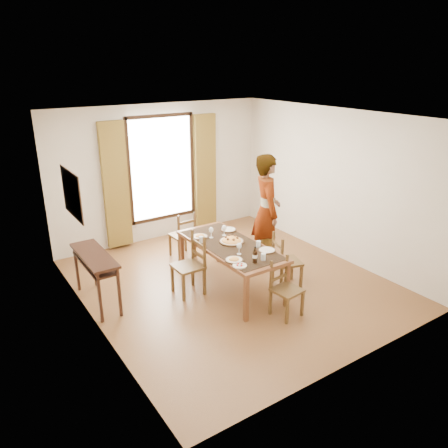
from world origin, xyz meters
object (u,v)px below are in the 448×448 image
dining_table (231,248)px  pasta_platter (232,239)px  man (267,211)px  console_table (95,261)px

dining_table → pasta_platter: 0.15m
dining_table → man: bearing=20.5°
console_table → dining_table: size_ratio=0.61×
pasta_platter → man: bearing=18.4°
man → console_table: bearing=106.8°
man → pasta_platter: size_ratio=5.02×
console_table → dining_table: 2.06m
console_table → pasta_platter: size_ratio=3.00×
console_table → man: 2.98m
pasta_platter → dining_table: bearing=-134.3°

